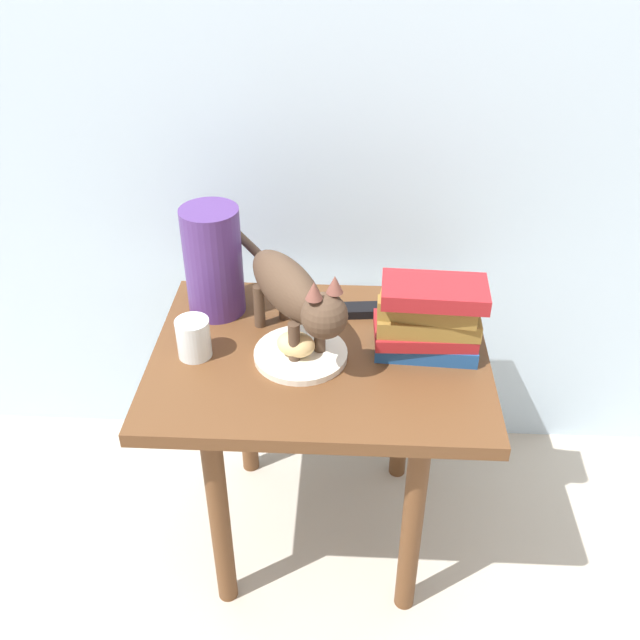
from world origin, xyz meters
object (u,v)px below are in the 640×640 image
cat (294,293)px  plate (301,354)px  book_stack (428,317)px  side_table (320,384)px  bread_roll (296,344)px  tv_remote (363,310)px  green_vase (213,262)px  candle_jar (194,340)px

cat → plate: bearing=-68.3°
book_stack → side_table: bearing=-176.0°
bread_roll → tv_remote: bearing=52.0°
green_vase → tv_remote: 0.35m
green_vase → tv_remote: (0.33, -0.00, -0.11)m
side_table → book_stack: (0.22, 0.02, 0.17)m
bread_roll → book_stack: size_ratio=0.36×
side_table → tv_remote: size_ratio=4.66×
cat → tv_remote: (0.14, 0.13, -0.12)m
bread_roll → green_vase: bearing=137.2°
book_stack → tv_remote: (-0.13, 0.13, -0.07)m
tv_remote → bread_roll: bearing=-133.7°
cat → green_vase: size_ratio=1.67×
cat → green_vase: (-0.19, 0.13, -0.01)m
tv_remote → side_table: bearing=-127.3°
side_table → candle_jar: bearing=-174.8°
side_table → cat: bearing=161.5°
cat → book_stack: bearing=-0.6°
tv_remote → cat: bearing=-144.0°
plate → tv_remote: (0.13, 0.17, 0.00)m
cat → green_vase: 0.23m
side_table → candle_jar: candle_jar is taller
book_stack → tv_remote: book_stack is taller
plate → tv_remote: size_ratio=1.29×
bread_roll → cat: cat is taller
candle_jar → cat: bearing=11.5°
plate → candle_jar: size_ratio=2.27×
green_vase → side_table: bearing=-31.8°
bread_roll → book_stack: book_stack is taller
book_stack → tv_remote: 0.20m
bread_roll → book_stack: (0.27, 0.04, 0.05)m
side_table → plate: bearing=-152.6°
green_vase → candle_jar: size_ratio=2.93×
plate → book_stack: 0.27m
tv_remote → book_stack: bearing=-51.0°
plate → tv_remote: bearing=52.3°
plate → cat: bearing=111.7°
plate → book_stack: bearing=7.8°
plate → tv_remote: tv_remote is taller
side_table → tv_remote: tv_remote is taller
bread_roll → cat: size_ratio=0.19×
bread_roll → cat: (-0.01, 0.05, 0.09)m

